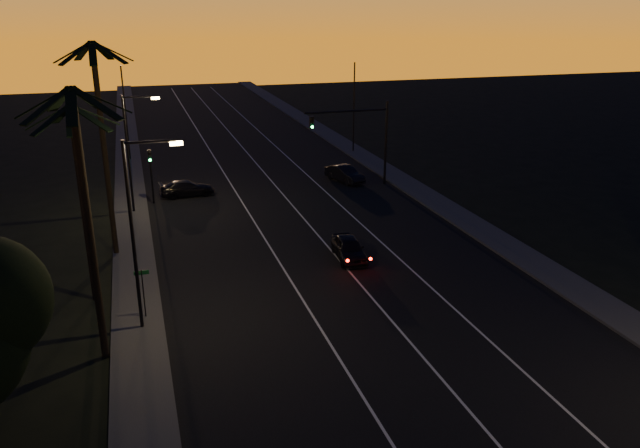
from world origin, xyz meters
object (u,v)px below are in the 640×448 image
object	(u,v)px
right_car	(345,174)
cross_car	(187,188)
signal_mast	(359,129)
lead_car	(349,248)

from	to	relation	value
right_car	cross_car	xyz separation A→B (m)	(-13.34, -0.41, -0.06)
signal_mast	lead_car	xyz separation A→B (m)	(-6.03, -14.69, -4.10)
lead_car	right_car	xyz separation A→B (m)	(5.38, 16.33, 0.01)
right_car	cross_car	distance (m)	13.34
lead_car	cross_car	xyz separation A→B (m)	(-7.95, 15.93, -0.04)
signal_mast	right_car	xyz separation A→B (m)	(-0.64, 1.64, -4.09)
signal_mast	cross_car	world-z (taller)	signal_mast
lead_car	cross_car	size ratio (longest dim) A/B	1.03
cross_car	signal_mast	bearing A→B (deg)	-5.06
signal_mast	lead_car	size ratio (longest dim) A/B	1.58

